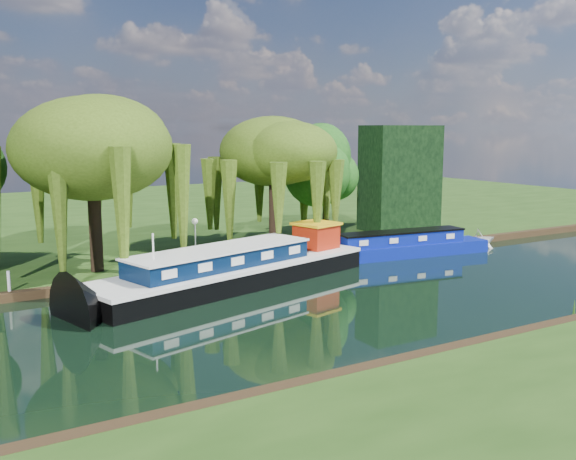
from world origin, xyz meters
TOP-DOWN VIEW (x-y plane):
  - ground at (0.00, 0.00)m, footprint 120.00×120.00m
  - far_bank at (0.00, 34.00)m, footprint 120.00×52.00m
  - dutch_barge at (0.81, 5.61)m, footprint 17.08×7.95m
  - narrowboat at (13.41, 7.13)m, footprint 12.56×3.63m
  - white_cruiser at (20.56, 7.12)m, footprint 2.80×2.50m
  - willow_left at (-5.19, 10.79)m, footprint 7.60×7.60m
  - willow_right at (6.49, 11.62)m, footprint 6.32×6.32m
  - tree_far_right at (11.88, 13.66)m, footprint 4.26×4.26m
  - conifer_hedge at (19.00, 14.00)m, footprint 6.00×3.00m
  - lamppost at (0.50, 10.50)m, footprint 0.36×0.36m
  - mooring_posts at (-0.50, 8.40)m, footprint 19.16×0.16m
  - reeds_near at (6.87, -7.57)m, footprint 33.70×1.50m

SIDE VIEW (x-z plane):
  - ground at x=0.00m, z-range 0.00..0.00m
  - white_cruiser at x=20.56m, z-range -0.67..0.67m
  - far_bank at x=0.00m, z-range 0.00..0.45m
  - reeds_near at x=6.87m, z-range 0.00..1.10m
  - narrowboat at x=13.41m, z-range -0.26..1.55m
  - dutch_barge at x=0.81m, z-range -0.89..2.63m
  - mooring_posts at x=-0.50m, z-range 0.45..1.45m
  - lamppost at x=0.50m, z-range 1.14..3.70m
  - conifer_hedge at x=19.00m, z-range 0.45..8.45m
  - tree_far_right at x=11.88m, z-range 1.77..8.74m
  - willow_right at x=6.49m, z-range 2.22..9.92m
  - willow_left at x=-5.19m, z-range 2.51..11.61m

